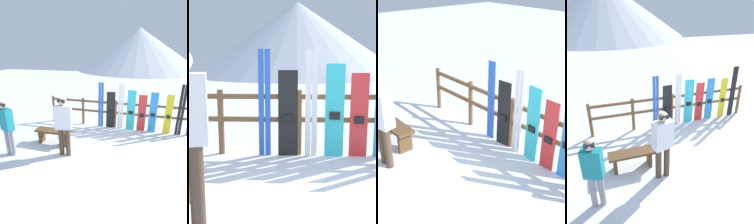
# 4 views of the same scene
# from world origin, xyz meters

# --- Properties ---
(ground_plane) EXTENTS (40.00, 40.00, 0.00)m
(ground_plane) POSITION_xyz_m (0.00, 0.00, 0.00)
(ground_plane) COLOR white
(mountain_backdrop) EXTENTS (18.00, 18.00, 6.00)m
(mountain_backdrop) POSITION_xyz_m (0.00, 23.90, 3.00)
(mountain_backdrop) COLOR silver
(mountain_backdrop) RESTS_ON ground
(fence) EXTENTS (5.27, 0.10, 1.08)m
(fence) POSITION_xyz_m (0.00, 1.90, 0.65)
(fence) COLOR brown
(fence) RESTS_ON ground
(bench) EXTENTS (1.14, 0.36, 0.47)m
(bench) POSITION_xyz_m (-1.69, 0.12, 0.34)
(bench) COLOR brown
(bench) RESTS_ON ground
(person_white) EXTENTS (0.49, 0.35, 1.71)m
(person_white) POSITION_xyz_m (-1.08, -0.38, 0.99)
(person_white) COLOR #4C3828
(person_white) RESTS_ON ground
(person_teal) EXTENTS (0.42, 0.32, 1.59)m
(person_teal) POSITION_xyz_m (-2.57, -0.78, 0.94)
(person_teal) COLOR gray
(person_teal) RESTS_ON ground
(ski_pair_blue) EXTENTS (0.20, 0.02, 1.74)m
(ski_pair_blue) POSITION_xyz_m (-0.56, 1.85, 0.87)
(ski_pair_blue) COLOR blue
(ski_pair_blue) RESTS_ON ground
(snowboard_black_stripe) EXTENTS (0.32, 0.07, 1.41)m
(snowboard_black_stripe) POSITION_xyz_m (-0.18, 1.84, 0.70)
(snowboard_black_stripe) COLOR black
(snowboard_black_stripe) RESTS_ON ground
(ski_pair_white) EXTENTS (0.19, 0.02, 1.74)m
(ski_pair_white) POSITION_xyz_m (0.20, 1.85, 0.87)
(ski_pair_white) COLOR white
(ski_pair_white) RESTS_ON ground
(snowboard_cyan) EXTENTS (0.30, 0.08, 1.51)m
(snowboard_cyan) POSITION_xyz_m (0.58, 1.84, 0.75)
(snowboard_cyan) COLOR #2DBFCC
(snowboard_cyan) RESTS_ON ground
(snowboard_red) EXTENTS (0.29, 0.05, 1.36)m
(snowboard_red) POSITION_xyz_m (0.97, 1.84, 0.68)
(snowboard_red) COLOR red
(snowboard_red) RESTS_ON ground
(snowboard_blue) EXTENTS (0.26, 0.06, 1.48)m
(snowboard_blue) POSITION_xyz_m (1.35, 1.84, 0.74)
(snowboard_blue) COLOR #288CE0
(snowboard_blue) RESTS_ON ground
(snowboard_yellow) EXTENTS (0.24, 0.06, 1.43)m
(snowboard_yellow) POSITION_xyz_m (1.86, 1.84, 0.71)
(snowboard_yellow) COLOR yellow
(snowboard_yellow) RESTS_ON ground
(ski_pair_black) EXTENTS (0.20, 0.02, 1.79)m
(ski_pair_black) POSITION_xyz_m (2.25, 1.85, 0.90)
(ski_pair_black) COLOR black
(ski_pair_black) RESTS_ON ground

